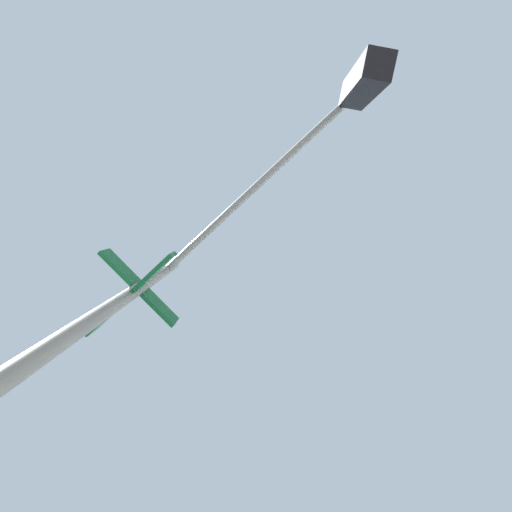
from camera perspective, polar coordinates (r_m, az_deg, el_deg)
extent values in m
cylinder|color=slate|center=(2.00, -36.85, -15.67)|extent=(0.12, 0.12, 5.55)
cylinder|color=slate|center=(3.83, -0.24, 12.77)|extent=(2.48, 1.97, 0.09)
cube|color=black|center=(3.78, 19.75, 28.48)|extent=(0.28, 0.28, 0.80)
sphere|color=red|center=(4.07, 20.16, 28.46)|extent=(0.18, 0.18, 0.18)
sphere|color=orange|center=(3.85, 21.62, 29.60)|extent=(0.18, 0.18, 0.18)
sphere|color=green|center=(3.64, 23.29, 30.86)|extent=(0.18, 0.18, 0.18)
cube|color=#0F5128|center=(3.04, -22.47, -6.57)|extent=(0.89, 0.71, 0.20)
cube|color=#0F5128|center=(3.24, -20.99, -5.58)|extent=(0.65, 0.81, 0.20)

